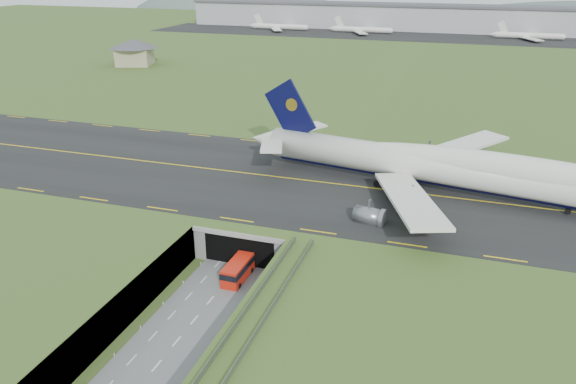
% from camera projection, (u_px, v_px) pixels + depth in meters
% --- Properties ---
extents(ground, '(900.00, 900.00, 0.00)m').
position_uv_depth(ground, '(219.00, 291.00, 84.29)').
color(ground, '#415C24').
rests_on(ground, ground).
extents(airfield_deck, '(800.00, 800.00, 6.00)m').
position_uv_depth(airfield_deck, '(218.00, 274.00, 83.14)').
color(airfield_deck, gray).
rests_on(airfield_deck, ground).
extents(trench_road, '(12.00, 75.00, 0.20)m').
position_uv_depth(trench_road, '(196.00, 318.00, 77.67)').
color(trench_road, slate).
rests_on(trench_road, ground).
extents(taxiway, '(800.00, 44.00, 0.18)m').
position_uv_depth(taxiway, '(288.00, 178.00, 110.91)').
color(taxiway, black).
rests_on(taxiway, airfield_deck).
extents(tunnel_portal, '(17.00, 22.30, 6.00)m').
position_uv_depth(tunnel_portal, '(259.00, 225.00, 97.67)').
color(tunnel_portal, gray).
rests_on(tunnel_portal, ground).
extents(guideway, '(3.00, 53.00, 7.05)m').
position_uv_depth(guideway, '(234.00, 356.00, 62.29)').
color(guideway, '#A8A8A3').
rests_on(guideway, ground).
extents(jumbo_jet, '(85.36, 55.89, 18.76)m').
position_uv_depth(jumbo_jet, '(456.00, 169.00, 101.63)').
color(jumbo_jet, white).
rests_on(jumbo_jet, ground).
extents(shuttle_tram, '(2.90, 7.35, 3.00)m').
position_uv_depth(shuttle_tram, '(238.00, 270.00, 86.72)').
color(shuttle_tram, red).
rests_on(shuttle_tram, ground).
extents(service_building, '(24.27, 24.27, 10.52)m').
position_uv_depth(service_building, '(134.00, 50.00, 229.46)').
color(service_building, tan).
rests_on(service_building, ground).
extents(cargo_terminal, '(320.00, 67.00, 15.60)m').
position_uv_depth(cargo_terminal, '(425.00, 17.00, 341.68)').
color(cargo_terminal, '#B2B2B2').
rests_on(cargo_terminal, ground).
extents(distant_hills, '(700.00, 91.00, 60.00)m').
position_uv_depth(distant_hills, '(523.00, 29.00, 444.31)').
color(distant_hills, '#50615B').
rests_on(distant_hills, ground).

